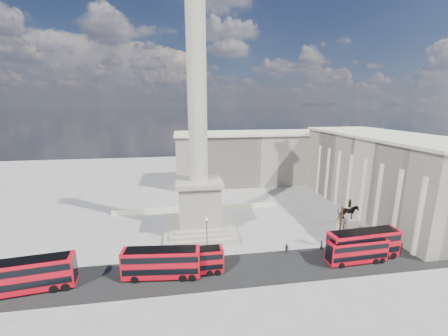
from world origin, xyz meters
TOP-DOWN VIEW (x-y plane):
  - ground at (0.00, 0.00)m, footprint 180.00×180.00m
  - asphalt_road at (5.00, -10.00)m, footprint 120.00×9.00m
  - nelsons_column at (0.00, 5.00)m, footprint 14.00×14.00m
  - balustrade_wall at (0.00, 16.00)m, footprint 40.00×0.60m
  - building_east at (45.00, 10.00)m, footprint 19.00×46.00m
  - building_northeast at (20.00, 40.00)m, footprint 51.00×17.00m
  - red_bus_a at (-6.57, -10.13)m, footprint 11.61×3.75m
  - red_bus_b at (-2.32, -9.88)m, footprint 10.04×2.44m
  - red_bus_c at (24.63, -10.82)m, footprint 10.10×2.72m
  - red_bus_d at (26.43, -9.85)m, footprint 12.49×3.65m
  - red_bus_e at (-24.52, -10.57)m, footprint 12.07×4.11m
  - victorian_lamp at (0.81, -2.51)m, footprint 0.50×0.50m
  - equestrian_statue at (27.26, -3.76)m, footprint 4.01×3.01m
  - bare_tree_near at (24.15, -6.35)m, footprint 1.94×1.94m
  - bare_tree_mid at (36.98, 7.15)m, footprint 1.60×1.60m
  - bare_tree_far at (36.91, 16.86)m, footprint 1.71×1.71m
  - pedestrian_walking at (20.80, -6.50)m, footprint 0.77×0.62m
  - pedestrian_standing at (32.20, -5.75)m, footprint 1.13×1.11m
  - pedestrian_crossing at (14.38, -6.39)m, footprint 0.95×1.13m

SIDE VIEW (x-z plane):
  - ground at x=0.00m, z-range 0.00..0.00m
  - asphalt_road at x=5.00m, z-range 0.00..0.01m
  - balustrade_wall at x=0.00m, z-range 0.00..1.10m
  - pedestrian_crossing at x=14.38m, z-range 0.00..1.81m
  - pedestrian_standing at x=32.20m, z-range 0.00..1.84m
  - pedestrian_walking at x=20.80m, z-range 0.00..1.86m
  - red_bus_c at x=24.63m, z-range 0.10..4.16m
  - red_bus_b at x=-2.32m, z-range 0.10..4.16m
  - red_bus_a at x=-6.57m, z-range 0.11..4.74m
  - red_bus_e at x=-24.52m, z-range 0.12..4.91m
  - red_bus_d at x=26.43m, z-range 0.12..5.12m
  - equestrian_statue at x=27.26m, z-range -1.27..7.08m
  - victorian_lamp at x=0.81m, z-range 0.52..6.33m
  - bare_tree_mid at x=36.98m, z-range 1.74..7.80m
  - bare_tree_far at x=36.91m, z-range 2.01..9.00m
  - bare_tree_near at x=24.15m, z-range 2.44..10.90m
  - building_northeast at x=20.00m, z-range 0.02..16.62m
  - building_east at x=45.00m, z-range 0.02..18.62m
  - nelsons_column at x=0.00m, z-range -12.01..37.84m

